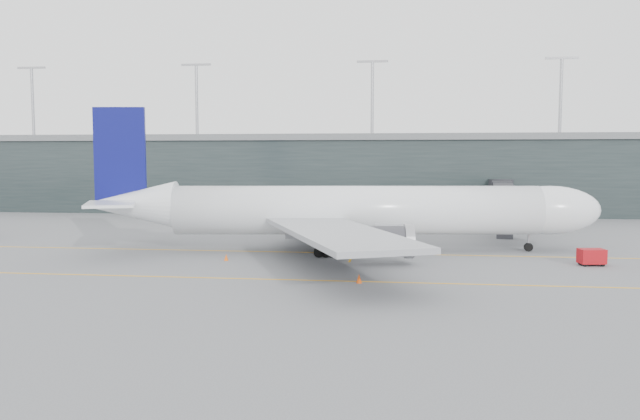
# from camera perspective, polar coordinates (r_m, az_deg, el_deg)

# --- Properties ---
(ground) EXTENTS (320.00, 320.00, 0.00)m
(ground) POSITION_cam_1_polar(r_m,az_deg,el_deg) (75.30, -0.54, -3.44)
(ground) COLOR #5E5E63
(ground) RESTS_ON ground
(taxiline_a) EXTENTS (160.00, 0.25, 0.02)m
(taxiline_a) POSITION_cam_1_polar(r_m,az_deg,el_deg) (71.37, -0.96, -3.90)
(taxiline_a) COLOR orange
(taxiline_a) RESTS_ON ground
(taxiline_b) EXTENTS (160.00, 0.25, 0.02)m
(taxiline_b) POSITION_cam_1_polar(r_m,az_deg,el_deg) (55.81, -3.25, -6.37)
(taxiline_b) COLOR orange
(taxiline_b) RESTS_ON ground
(taxiline_lead_main) EXTENTS (0.25, 60.00, 0.02)m
(taxiline_lead_main) POSITION_cam_1_polar(r_m,az_deg,el_deg) (94.61, 4.05, -1.75)
(taxiline_lead_main) COLOR orange
(taxiline_lead_main) RESTS_ON ground
(terminal) EXTENTS (240.00, 36.00, 29.00)m
(terminal) POSITION_cam_1_polar(r_m,az_deg,el_deg) (132.26, 2.75, 3.44)
(terminal) COLOR #1D2728
(terminal) RESTS_ON ground
(main_aircraft) EXTENTS (58.99, 55.05, 16.54)m
(main_aircraft) POSITION_cam_1_polar(r_m,az_deg,el_deg) (71.77, 3.04, -0.13)
(main_aircraft) COLOR white
(main_aircraft) RESTS_ON ground
(jet_bridge) EXTENTS (9.79, 45.60, 6.95)m
(jet_bridge) POSITION_cam_1_polar(r_m,az_deg,el_deg) (101.00, 15.89, 1.46)
(jet_bridge) COLOR #28282D
(jet_bridge) RESTS_ON ground
(gse_cart) EXTENTS (2.69, 1.94, 1.68)m
(gse_cart) POSITION_cam_1_polar(r_m,az_deg,el_deg) (68.40, 23.59, -3.90)
(gse_cart) COLOR #A00B11
(gse_cart) RESTS_ON ground
(uld_a) EXTENTS (2.37, 2.15, 1.76)m
(uld_a) POSITION_cam_1_polar(r_m,az_deg,el_deg) (84.45, -2.17, -1.91)
(uld_a) COLOR #3B3B41
(uld_a) RESTS_ON ground
(uld_b) EXTENTS (2.12, 1.90, 1.60)m
(uld_b) POSITION_cam_1_polar(r_m,az_deg,el_deg) (86.20, -1.15, -1.83)
(uld_b) COLOR #3B3B41
(uld_b) RESTS_ON ground
(uld_c) EXTENTS (2.29, 1.88, 2.00)m
(uld_c) POSITION_cam_1_polar(r_m,az_deg,el_deg) (86.38, 1.10, -1.67)
(uld_c) COLOR #3B3B41
(uld_c) RESTS_ON ground
(cone_wing_stbd) EXTENTS (0.50, 0.50, 0.80)m
(cone_wing_stbd) POSITION_cam_1_polar(r_m,az_deg,el_deg) (54.29, 3.59, -6.27)
(cone_wing_stbd) COLOR #EC4D0D
(cone_wing_stbd) RESTS_ON ground
(cone_wing_port) EXTENTS (0.42, 0.42, 0.67)m
(cone_wing_port) POSITION_cam_1_polar(r_m,az_deg,el_deg) (83.99, 4.97, -2.37)
(cone_wing_port) COLOR orange
(cone_wing_port) RESTS_ON ground
(cone_tail) EXTENTS (0.44, 0.44, 0.70)m
(cone_tail) POSITION_cam_1_polar(r_m,az_deg,el_deg) (66.56, -8.57, -4.29)
(cone_tail) COLOR #FC5B0E
(cone_tail) RESTS_ON ground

